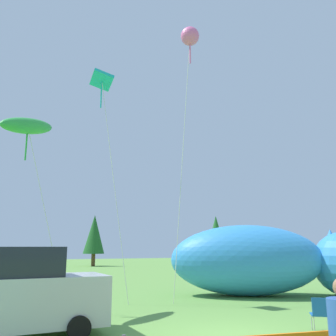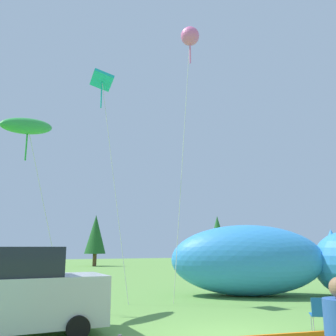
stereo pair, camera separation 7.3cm
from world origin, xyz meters
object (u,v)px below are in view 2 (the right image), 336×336
inflatable_cat (269,263)px  kite_pink_octopus (190,38)px  kite_green_fish (28,127)px  folding_chair (321,312)px  kite_teal_diamond (102,85)px  parked_car (17,293)px

inflatable_cat → kite_pink_octopus: kite_pink_octopus is taller
inflatable_cat → kite_green_fish: 11.89m
inflatable_cat → folding_chair: bearing=-92.1°
kite_teal_diamond → parked_car: bearing=-122.0°
kite_green_fish → kite_teal_diamond: kite_teal_diamond is taller
kite_green_fish → kite_pink_octopus: size_ratio=0.61×
folding_chair → kite_pink_octopus: size_ratio=0.08×
parked_car → kite_pink_octopus: size_ratio=0.37×
kite_green_fish → kite_teal_diamond: (2.98, 1.12, 2.69)m
inflatable_cat → kite_green_fish: kite_green_fish is taller
parked_car → kite_pink_octopus: kite_pink_octopus is taller
parked_car → inflatable_cat: 11.50m
parked_car → folding_chair: parked_car is taller
parked_car → kite_teal_diamond: 10.01m
kite_teal_diamond → folding_chair: bearing=-60.3°
kite_green_fish → kite_pink_octopus: (6.34, -0.88, 4.69)m
parked_car → inflatable_cat: inflatable_cat is taller
inflatable_cat → kite_green_fish: bearing=-153.2°
parked_car → kite_green_fish: (0.08, 3.78, 5.49)m
parked_car → kite_pink_octopus: bearing=22.0°
inflatable_cat → parked_car: bearing=-134.0°
folding_chair → kite_teal_diamond: 12.26m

